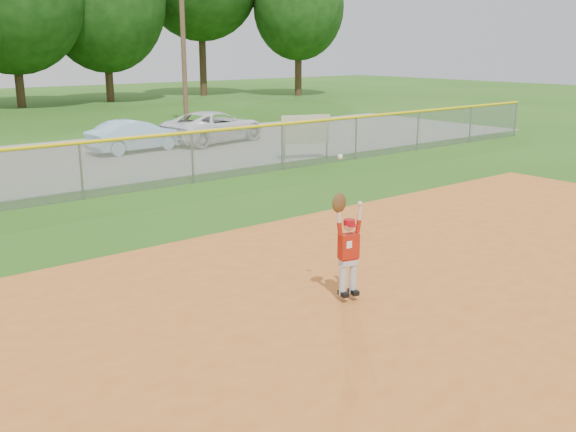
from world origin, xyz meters
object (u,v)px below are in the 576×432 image
(car_white_b, at_px, (214,127))
(sponsor_sign, at_px, (306,131))
(car_blue, at_px, (136,136))
(ballplayer, at_px, (347,245))

(car_white_b, xyz_separation_m, sponsor_sign, (0.23, -5.66, 0.38))
(car_blue, xyz_separation_m, ballplayer, (-4.03, -15.79, 0.32))
(car_blue, distance_m, car_white_b, 3.65)
(car_blue, relative_size, car_white_b, 0.79)
(car_white_b, height_order, ballplayer, ballplayer)
(sponsor_sign, height_order, ballplayer, ballplayer)
(car_blue, bearing_deg, ballplayer, 159.93)
(car_blue, bearing_deg, sponsor_sign, -150.16)
(car_blue, xyz_separation_m, sponsor_sign, (3.87, -5.41, 0.42))
(sponsor_sign, relative_size, ballplayer, 0.76)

